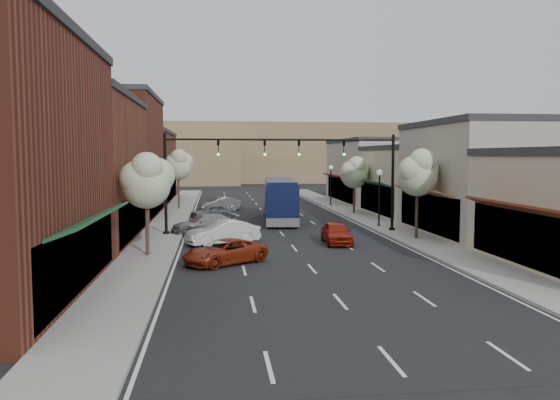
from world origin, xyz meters
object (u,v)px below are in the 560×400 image
object	(u,v)px
signal_mast_right	(360,168)
tree_left_far	(179,164)
tree_left_near	(147,180)
parked_car_c	(204,224)
tree_right_far	(355,172)
red_hatchback	(336,233)
lamp_post_far	(331,179)
tree_right_near	(418,172)
coach_bus	(280,199)
parked_car_a	(225,252)
parked_car_e	(220,204)
parked_car_d	(211,212)
signal_mast_left	(201,168)
parked_car_b	(223,232)
lamp_post_near	(379,188)

from	to	relation	value
signal_mast_right	tree_left_far	xyz separation A→B (m)	(-13.87, 17.95, -0.02)
tree_left_near	parked_car_c	distance (m)	9.95
tree_right_far	red_hatchback	distance (m)	17.78
lamp_post_far	tree_right_near	bearing A→B (deg)	-88.70
coach_bus	parked_car_a	world-z (taller)	coach_bus
tree_left_far	signal_mast_right	bearing A→B (deg)	-52.29
tree_right_far	tree_left_near	distance (m)	25.99
tree_left_far	lamp_post_far	world-z (taller)	tree_left_far
tree_left_near	parked_car_e	size ratio (longest dim) A/B	1.37
tree_left_near	parked_car_d	world-z (taller)	tree_left_near
red_hatchback	parked_car_d	world-z (taller)	red_hatchback
parked_car_a	parked_car_d	distance (m)	20.01
tree_left_near	coach_bus	size ratio (longest dim) A/B	0.49
parked_car_c	parked_car_a	bearing A→B (deg)	-12.73
signal_mast_left	coach_bus	bearing A→B (deg)	50.53
parked_car_c	signal_mast_right	bearing A→B (deg)	66.86
parked_car_b	parked_car_c	distance (m)	5.06
tree_right_far	signal_mast_right	bearing A→B (deg)	-102.85
lamp_post_far	parked_car_a	bearing A→B (deg)	-111.63
coach_bus	signal_mast_right	bearing A→B (deg)	-53.56
signal_mast_right	tree_left_near	world-z (taller)	signal_mast_right
tree_right_near	tree_right_far	world-z (taller)	tree_right_near
signal_mast_right	coach_bus	world-z (taller)	signal_mast_right
coach_bus	parked_car_b	size ratio (longest dim) A/B	2.55
signal_mast_right	parked_car_e	size ratio (longest dim) A/B	1.98
tree_left_near	lamp_post_near	size ratio (longest dim) A/B	1.28
red_hatchback	parked_car_a	bearing A→B (deg)	-138.63
tree_right_near	parked_car_a	xyz separation A→B (m)	(-12.55, -6.20, -3.82)
tree_left_far	parked_car_a	distance (m)	28.77
signal_mast_right	parked_car_a	size ratio (longest dim) A/B	1.82
tree_right_near	tree_left_far	distance (m)	27.56
tree_right_far	parked_car_b	distance (m)	20.64
parked_car_c	parked_car_e	size ratio (longest dim) A/B	1.14
signal_mast_left	tree_right_far	xyz separation A→B (m)	(13.97, 11.95, -0.63)
signal_mast_left	parked_car_a	xyz separation A→B (m)	(1.42, -10.26, -4.00)
tree_right_near	coach_bus	world-z (taller)	tree_right_near
lamp_post_far	parked_car_c	world-z (taller)	lamp_post_far
lamp_post_near	parked_car_a	xyz separation A→B (m)	(-12.00, -12.76, -2.38)
lamp_post_near	tree_right_far	bearing A→B (deg)	86.69
tree_right_near	red_hatchback	distance (m)	6.68
tree_left_far	parked_car_b	bearing A→B (deg)	-79.59
signal_mast_right	parked_car_d	distance (m)	14.95
tree_left_near	parked_car_c	xyz separation A→B (m)	(2.84, 8.86, -3.54)
tree_right_far	parked_car_b	world-z (taller)	tree_right_far
tree_right_far	lamp_post_near	size ratio (longest dim) A/B	1.22
red_hatchback	parked_car_a	distance (m)	9.02
coach_bus	parked_car_c	distance (m)	9.42
tree_left_far	tree_right_near	bearing A→B (deg)	-52.96
red_hatchback	signal_mast_right	bearing A→B (deg)	62.29
coach_bus	tree_right_near	bearing A→B (deg)	-52.80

